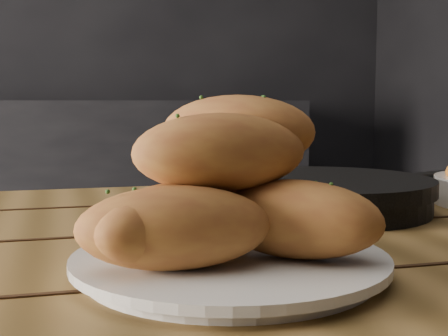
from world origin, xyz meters
TOP-DOWN VIEW (x-y plane):
  - plate at (0.62, -0.29)m, footprint 0.27×0.27m
  - bread_rolls at (0.61, -0.29)m, footprint 0.26×0.23m
  - skillet at (0.82, -0.02)m, footprint 0.42×0.30m

SIDE VIEW (x-z plane):
  - plate at x=0.62m, z-range 0.75..0.77m
  - skillet at x=0.82m, z-range 0.75..0.80m
  - bread_rolls at x=0.61m, z-range 0.75..0.89m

